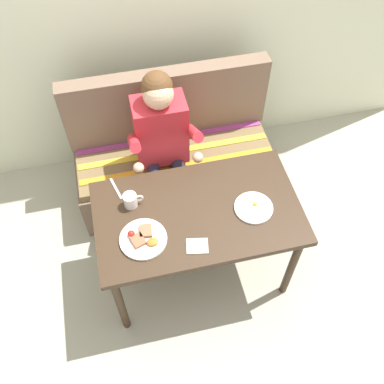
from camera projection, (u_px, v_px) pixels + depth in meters
ground_plane at (197, 269)px, 3.14m from camera, size 8.00×8.00×0.00m
back_wall at (153, 2)px, 2.83m from camera, size 4.40×0.10×2.60m
table at (198, 219)px, 2.62m from camera, size 1.20×0.70×0.73m
couch at (174, 159)px, 3.32m from camera, size 1.44×0.56×1.00m
person at (163, 140)px, 2.87m from camera, size 0.45×0.61×1.21m
plate_breakfast at (143, 239)px, 2.43m from camera, size 0.26×0.26×0.05m
plate_eggs at (254, 208)px, 2.56m from camera, size 0.23×0.23×0.04m
coffee_mug at (131, 200)px, 2.54m from camera, size 0.12×0.08×0.09m
napkin at (197, 246)px, 2.41m from camera, size 0.13×0.12×0.01m
fork at (116, 189)px, 2.65m from camera, size 0.06×0.17×0.00m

